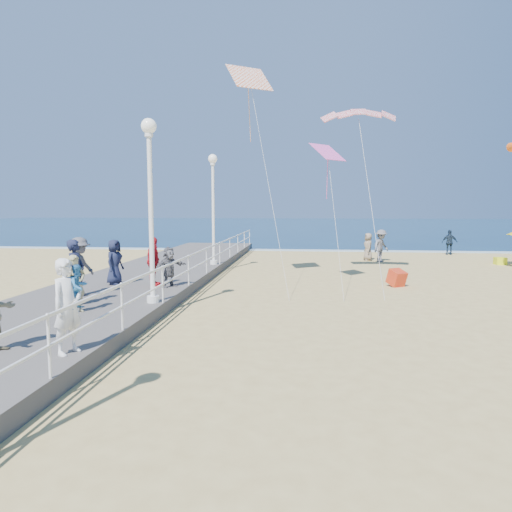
# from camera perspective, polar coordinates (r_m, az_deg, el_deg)

# --- Properties ---
(ground) EXTENTS (160.00, 160.00, 0.00)m
(ground) POSITION_cam_1_polar(r_m,az_deg,el_deg) (13.29, 9.93, -7.94)
(ground) COLOR tan
(ground) RESTS_ON ground
(ocean) EXTENTS (160.00, 90.00, 0.05)m
(ocean) POSITION_cam_1_polar(r_m,az_deg,el_deg) (77.93, 6.87, 3.81)
(ocean) COLOR #0C2949
(ocean) RESTS_ON ground
(surf_line) EXTENTS (160.00, 1.20, 0.04)m
(surf_line) POSITION_cam_1_polar(r_m,az_deg,el_deg) (33.52, 7.69, 0.69)
(surf_line) COLOR white
(surf_line) RESTS_ON ground
(boardwalk) EXTENTS (5.00, 44.00, 0.40)m
(boardwalk) POSITION_cam_1_polar(r_m,az_deg,el_deg) (14.77, -20.67, -6.02)
(boardwalk) COLOR #635F5A
(boardwalk) RESTS_ON ground
(railing) EXTENTS (0.05, 42.00, 0.55)m
(railing) POSITION_cam_1_polar(r_m,az_deg,el_deg) (13.66, -11.63, -2.24)
(railing) COLOR white
(railing) RESTS_ON boardwalk
(lamp_post_mid) EXTENTS (0.44, 0.44, 5.32)m
(lamp_post_mid) POSITION_cam_1_polar(r_m,az_deg,el_deg) (13.62, -13.07, 7.88)
(lamp_post_mid) COLOR white
(lamp_post_mid) RESTS_ON boardwalk
(lamp_post_far) EXTENTS (0.44, 0.44, 5.32)m
(lamp_post_far) POSITION_cam_1_polar(r_m,az_deg,el_deg) (22.31, -5.38, 7.30)
(lamp_post_far) COLOR white
(lamp_post_far) RESTS_ON boardwalk
(woman_holding_toddler) EXTENTS (0.64, 0.78, 1.85)m
(woman_holding_toddler) POSITION_cam_1_polar(r_m,az_deg,el_deg) (9.49, -22.49, -5.82)
(woman_holding_toddler) COLOR white
(woman_holding_toddler) RESTS_ON boardwalk
(toddler_held) EXTENTS (0.45, 0.50, 0.87)m
(toddler_held) POSITION_cam_1_polar(r_m,az_deg,el_deg) (9.49, -21.34, -3.59)
(toddler_held) COLOR teal
(toddler_held) RESTS_ON boardwalk
(spectator_0) EXTENTS (0.53, 0.74, 1.90)m
(spectator_0) POSITION_cam_1_polar(r_m,az_deg,el_deg) (14.06, -21.57, -1.91)
(spectator_0) COLOR #191E38
(spectator_0) RESTS_ON boardwalk
(spectator_2) EXTENTS (0.87, 1.30, 1.87)m
(spectator_2) POSITION_cam_1_polar(r_m,az_deg,el_deg) (15.45, -21.17, -1.25)
(spectator_2) COLOR #515156
(spectator_2) RESTS_ON boardwalk
(spectator_3) EXTENTS (0.45, 1.04, 1.76)m
(spectator_3) POSITION_cam_1_polar(r_m,az_deg,el_deg) (16.64, -12.71, -0.67)
(spectator_3) COLOR red
(spectator_3) RESTS_ON boardwalk
(spectator_4) EXTENTS (0.67, 0.89, 1.64)m
(spectator_4) POSITION_cam_1_polar(r_m,az_deg,el_deg) (17.30, -17.27, -0.73)
(spectator_4) COLOR #191F38
(spectator_4) RESTS_ON boardwalk
(spectator_5) EXTENTS (1.07, 1.34, 1.43)m
(spectator_5) POSITION_cam_1_polar(r_m,az_deg,el_deg) (16.33, -10.80, -1.33)
(spectator_5) COLOR #5C5B60
(spectator_5) RESTS_ON boardwalk
(spectator_6) EXTENTS (0.58, 0.67, 1.55)m
(spectator_6) POSITION_cam_1_polar(r_m,az_deg,el_deg) (13.07, -21.60, -3.26)
(spectator_6) COLOR #979468
(spectator_6) RESTS_ON boardwalk
(beach_walker_a) EXTENTS (1.36, 1.36, 1.89)m
(beach_walker_a) POSITION_cam_1_polar(r_m,az_deg,el_deg) (27.52, 15.36, 1.24)
(beach_walker_a) COLOR slate
(beach_walker_a) RESTS_ON ground
(beach_walker_b) EXTENTS (1.01, 0.50, 1.67)m
(beach_walker_b) POSITION_cam_1_polar(r_m,az_deg,el_deg) (33.13, 23.04, 1.58)
(beach_walker_b) COLOR #1B2A3D
(beach_walker_b) RESTS_ON ground
(beach_walker_c) EXTENTS (0.63, 0.87, 1.65)m
(beach_walker_c) POSITION_cam_1_polar(r_m,az_deg,el_deg) (28.07, 13.84, 1.12)
(beach_walker_c) COLOR gray
(beach_walker_c) RESTS_ON ground
(box_kite) EXTENTS (0.84, 0.89, 0.74)m
(box_kite) POSITION_cam_1_polar(r_m,az_deg,el_deg) (19.28, 17.17, -2.80)
(box_kite) COLOR red
(box_kite) RESTS_ON ground
(beach_chair_left) EXTENTS (0.55, 0.55, 0.40)m
(beach_chair_left) POSITION_cam_1_polar(r_m,az_deg,el_deg) (28.83, 28.22, -0.55)
(beach_chair_left) COLOR #EAF81A
(beach_chair_left) RESTS_ON ground
(kite_parafoil) EXTENTS (3.33, 0.94, 0.65)m
(kite_parafoil) POSITION_cam_1_polar(r_m,az_deg,el_deg) (21.51, 12.73, 17.18)
(kite_parafoil) COLOR red
(kite_diamond_pink) EXTENTS (1.50, 1.50, 0.72)m
(kite_diamond_pink) POSITION_cam_1_polar(r_m,az_deg,el_deg) (18.66, 8.94, 12.70)
(kite_diamond_pink) COLOR #EC57BA
(kite_diamond_redwhite) EXTENTS (1.96, 1.83, 1.14)m
(kite_diamond_redwhite) POSITION_cam_1_polar(r_m,az_deg,el_deg) (19.53, -0.84, 21.41)
(kite_diamond_redwhite) COLOR #E9541B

